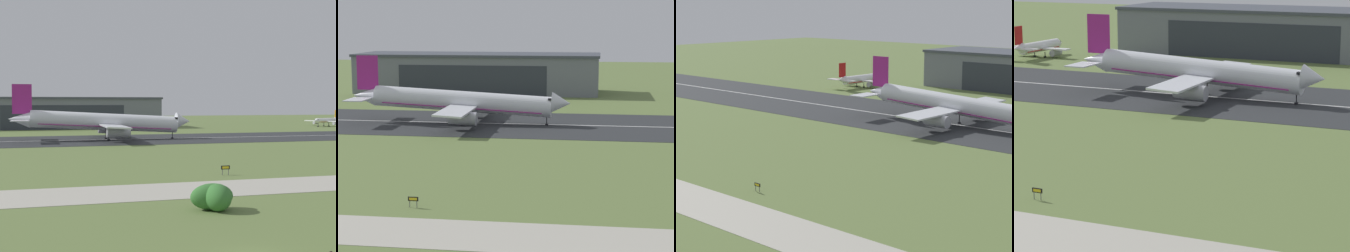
# 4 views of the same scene
# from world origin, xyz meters

# --- Properties ---
(ground_plane) EXTENTS (657.99, 657.99, 0.00)m
(ground_plane) POSITION_xyz_m (0.00, 57.62, 0.00)
(ground_plane) COLOR olive
(runway_strip) EXTENTS (417.99, 42.22, 0.06)m
(runway_strip) POSITION_xyz_m (0.00, 115.25, 0.03)
(runway_strip) COLOR #2B2D30
(runway_strip) RESTS_ON ground_plane
(runway_centreline) EXTENTS (376.19, 0.70, 0.01)m
(runway_centreline) POSITION_xyz_m (0.00, 115.25, 0.07)
(runway_centreline) COLOR silver
(runway_centreline) RESTS_ON runway_strip
(hangar_building) EXTENTS (88.67, 28.06, 14.20)m
(hangar_building) POSITION_xyz_m (-6.28, 190.60, 7.12)
(hangar_building) COLOR slate
(hangar_building) RESTS_ON ground_plane
(airplane_landing) EXTENTS (56.41, 43.34, 17.10)m
(airplane_landing) POSITION_xyz_m (3.45, 114.25, 5.55)
(airplane_landing) COLOR silver
(airplane_landing) RESTS_ON ground_plane
(runway_sign) EXTENTS (1.47, 0.13, 1.53)m
(runway_sign) POSITION_xyz_m (13.04, 38.25, 1.12)
(runway_sign) COLOR #4C4C51
(runway_sign) RESTS_ON ground_plane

